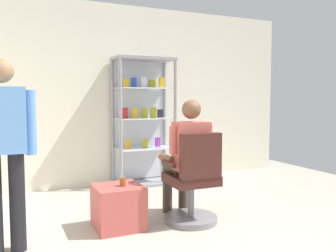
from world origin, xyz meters
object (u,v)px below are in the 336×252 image
(display_cabinet_main, at_px, (142,120))
(storage_crate, at_px, (118,207))
(tea_glass, at_px, (123,182))
(office_chair, at_px, (193,186))
(standing_customer, at_px, (4,143))
(seated_shopkeeper, at_px, (187,154))

(display_cabinet_main, xyz_separation_m, storage_crate, (-0.89, -1.67, -0.75))
(display_cabinet_main, distance_m, tea_glass, 1.97)
(office_chair, distance_m, storage_crate, 0.79)
(tea_glass, bearing_deg, standing_customer, -173.15)
(storage_crate, xyz_separation_m, standing_customer, (-1.03, -0.16, 0.72))
(display_cabinet_main, bearing_deg, tea_glass, -116.63)
(seated_shopkeeper, distance_m, standing_customer, 1.80)
(office_chair, height_order, standing_customer, standing_customer)
(storage_crate, bearing_deg, standing_customer, -171.14)
(storage_crate, relative_size, standing_customer, 0.29)
(tea_glass, bearing_deg, display_cabinet_main, 63.37)
(display_cabinet_main, bearing_deg, standing_customer, -136.36)
(office_chair, bearing_deg, seated_shopkeeper, 88.41)
(display_cabinet_main, xyz_separation_m, office_chair, (-0.15, -1.87, -0.58))
(display_cabinet_main, relative_size, office_chair, 1.98)
(seated_shopkeeper, xyz_separation_m, tea_glass, (-0.71, 0.01, -0.24))
(seated_shopkeeper, relative_size, storage_crate, 2.77)
(office_chair, height_order, storage_crate, office_chair)
(office_chair, relative_size, seated_shopkeeper, 0.74)
(office_chair, relative_size, standing_customer, 0.59)
(seated_shopkeeper, xyz_separation_m, storage_crate, (-0.75, 0.04, -0.50))
(display_cabinet_main, bearing_deg, office_chair, -94.45)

